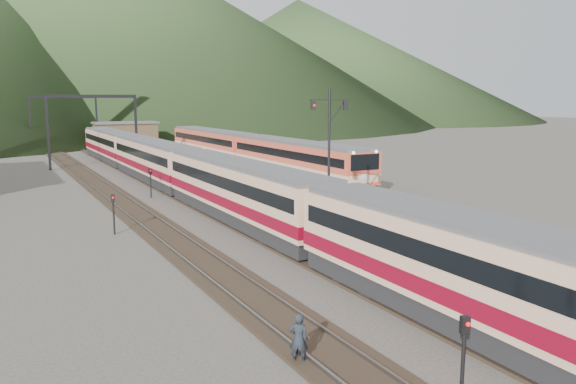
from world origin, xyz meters
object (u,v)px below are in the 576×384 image
main_train (189,173)px  second_train (248,149)px  signal_mast (329,140)px  worker (299,339)px

main_train → second_train: second_train is taller
signal_mast → worker: size_ratio=4.63×
second_train → signal_mast: bearing=-105.9°
main_train → worker: bearing=-102.3°
main_train → worker: size_ratio=51.42×
second_train → main_train: bearing=-128.2°
worker → main_train: bearing=-66.0°
signal_mast → worker: signal_mast is taller
main_train → second_train: size_ratio=1.84×
second_train → worker: size_ratio=27.90×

